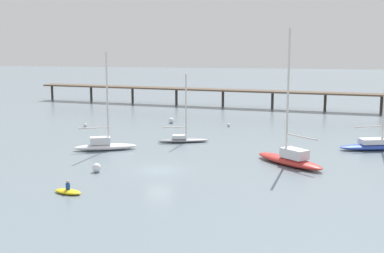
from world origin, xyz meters
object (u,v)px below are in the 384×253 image
(dinghy_yellow, at_px, (68,191))
(mooring_buoy_outer, at_px, (229,125))
(mooring_buoy_mid, at_px, (85,125))
(sailboat_gray, at_px, (183,138))
(sailboat_blue, at_px, (377,144))
(mooring_buoy_far, at_px, (97,168))
(sailboat_white, at_px, (104,144))
(mooring_buoy_inner, at_px, (171,120))
(pier, at_px, (305,89))
(sailboat_red, at_px, (290,157))

(dinghy_yellow, distance_m, mooring_buoy_outer, 37.80)
(mooring_buoy_mid, xyz_separation_m, mooring_buoy_outer, (21.13, 4.08, -0.00))
(sailboat_gray, bearing_deg, mooring_buoy_outer, 71.65)
(sailboat_blue, xyz_separation_m, mooring_buoy_far, (-28.69, -16.13, -0.22))
(sailboat_white, relative_size, mooring_buoy_far, 13.00)
(mooring_buoy_mid, height_order, mooring_buoy_far, mooring_buoy_far)
(mooring_buoy_inner, bearing_deg, sailboat_gray, -71.71)
(mooring_buoy_outer, bearing_deg, sailboat_gray, -108.35)
(pier, height_order, mooring_buoy_far, pier)
(sailboat_red, distance_m, mooring_buoy_outer, 24.67)
(pier, relative_size, mooring_buoy_mid, 148.52)
(sailboat_red, distance_m, mooring_buoy_inner, 30.51)
(sailboat_gray, bearing_deg, sailboat_white, -142.04)
(mooring_buoy_outer, bearing_deg, dinghy_yellow, -104.32)
(sailboat_gray, relative_size, mooring_buoy_inner, 9.98)
(sailboat_blue, bearing_deg, dinghy_yellow, -140.61)
(sailboat_red, xyz_separation_m, mooring_buoy_inner, (-18.15, 24.53, -0.39))
(mooring_buoy_outer, bearing_deg, mooring_buoy_far, -108.08)
(sailboat_red, distance_m, sailboat_white, 21.71)
(sailboat_blue, distance_m, dinghy_yellow, 36.80)
(mooring_buoy_inner, bearing_deg, pier, 42.80)
(sailboat_white, xyz_separation_m, dinghy_yellow, (3.10, -17.21, -0.52))
(mooring_buoy_far, xyz_separation_m, mooring_buoy_outer, (9.60, 29.40, -0.18))
(sailboat_gray, distance_m, mooring_buoy_outer, 13.79)
(sailboat_red, relative_size, sailboat_blue, 1.16)
(sailboat_blue, relative_size, dinghy_yellow, 4.37)
(sailboat_gray, distance_m, sailboat_blue, 23.43)
(sailboat_red, height_order, sailboat_white, sailboat_red)
(sailboat_white, bearing_deg, mooring_buoy_far, -74.03)
(pier, height_order, sailboat_white, sailboat_white)
(pier, distance_m, dinghy_yellow, 61.41)
(pier, distance_m, mooring_buoy_outer, 24.28)
(pier, height_order, sailboat_gray, sailboat_gray)
(sailboat_red, distance_m, mooring_buoy_far, 19.65)
(sailboat_blue, height_order, mooring_buoy_far, sailboat_blue)
(sailboat_white, relative_size, mooring_buoy_mid, 21.45)
(sailboat_gray, xyz_separation_m, mooring_buoy_mid, (-16.79, 9.01, -0.27))
(pier, xyz_separation_m, sailboat_white, (-24.20, -40.34, -3.27))
(sailboat_red, relative_size, mooring_buoy_mid, 26.12)
(sailboat_gray, xyz_separation_m, mooring_buoy_inner, (-4.84, 14.64, -0.11))
(dinghy_yellow, distance_m, mooring_buoy_mid, 34.61)
(sailboat_blue, bearing_deg, mooring_buoy_far, -150.66)
(mooring_buoy_mid, distance_m, mooring_buoy_inner, 13.21)
(sailboat_gray, xyz_separation_m, dinghy_yellow, (-5.01, -23.54, -0.33))
(mooring_buoy_far, bearing_deg, sailboat_red, 19.07)
(mooring_buoy_outer, bearing_deg, sailboat_red, -68.68)
(mooring_buoy_inner, distance_m, mooring_buoy_far, 30.95)
(mooring_buoy_inner, bearing_deg, mooring_buoy_outer, -9.58)
(pier, height_order, mooring_buoy_outer, pier)
(sailboat_blue, height_order, mooring_buoy_mid, sailboat_blue)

